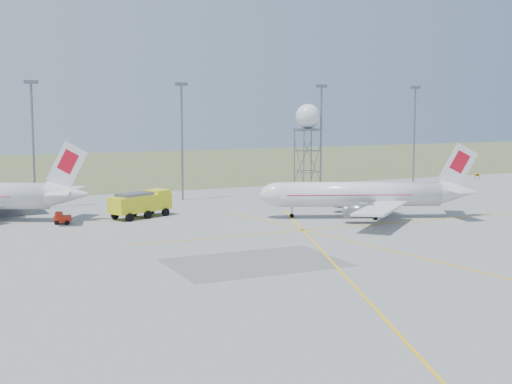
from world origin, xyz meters
name	(u,v)px	position (x,y,z in m)	size (l,w,h in m)	color
ground	(503,274)	(0.00, 0.00, 0.00)	(400.00, 400.00, 0.00)	gray
grass_strip	(127,166)	(0.00, 140.00, 0.01)	(400.00, 120.00, 0.03)	#5A703D
mast_a	(33,134)	(-35.00, 66.00, 12.07)	(2.20, 0.50, 20.50)	slate
mast_b	(182,131)	(-10.00, 66.00, 12.07)	(2.20, 0.50, 20.50)	slate
mast_c	(321,129)	(18.00, 66.00, 12.07)	(2.20, 0.50, 20.50)	slate
mast_d	(414,128)	(40.00, 66.00, 12.07)	(2.20, 0.50, 20.50)	slate
taxi_sign_near	(453,176)	(55.60, 72.00, 0.89)	(1.60, 0.17, 1.20)	black
taxi_sign_far	(477,175)	(62.60, 72.00, 0.89)	(1.60, 0.17, 1.20)	black
airliner_main	(363,195)	(7.65, 36.00, 3.38)	(31.04, 29.01, 11.02)	silver
radar_tower	(308,143)	(15.53, 66.77, 9.45)	(4.65, 4.65, 16.84)	slate
fire_truck	(142,205)	(-22.00, 50.14, 1.85)	(10.13, 6.81, 3.86)	yellow
baggage_tug	(62,219)	(-33.85, 48.96, 0.65)	(2.57, 2.35, 1.72)	#B61F0D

